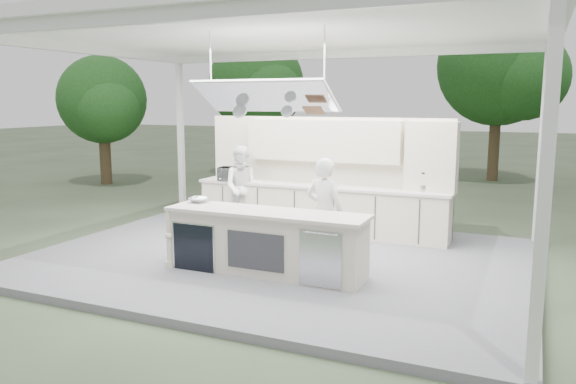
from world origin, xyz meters
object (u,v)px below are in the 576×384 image
at_px(sous_chef, 243,188).
at_px(head_chef, 324,212).
at_px(demo_island, 265,242).
at_px(back_counter, 320,208).

bearing_deg(sous_chef, head_chef, -60.45).
relative_size(head_chef, sous_chef, 1.01).
bearing_deg(sous_chef, demo_island, -80.17).
xyz_separation_m(head_chef, sous_chef, (-2.35, 1.71, -0.01)).
relative_size(demo_island, back_counter, 0.61).
distance_m(back_counter, head_chef, 2.26).
bearing_deg(demo_island, back_counter, 93.63).
height_order(demo_island, back_counter, same).
height_order(back_counter, sous_chef, sous_chef).
distance_m(head_chef, sous_chef, 2.91).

